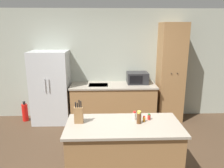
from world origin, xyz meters
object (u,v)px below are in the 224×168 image
object	(u,v)px
spice_bottle_tall_dark	(144,119)
fire_extinguisher	(25,112)
knife_block	(79,115)
spice_bottle_amber_oil	(139,118)
refrigerator	(51,87)
spice_bottle_green_herb	(134,116)
microwave	(137,78)
spice_bottle_short_red	(149,117)
pantry_cabinet	(171,73)

from	to	relation	value
spice_bottle_tall_dark	fire_extinguisher	distance (m)	3.32
knife_block	fire_extinguisher	distance (m)	2.75
spice_bottle_amber_oil	refrigerator	bearing A→B (deg)	128.72
spice_bottle_tall_dark	spice_bottle_amber_oil	xyz separation A→B (m)	(-0.08, -0.05, 0.04)
refrigerator	spice_bottle_green_herb	xyz separation A→B (m)	(1.67, -2.01, 0.12)
microwave	spice_bottle_green_herb	xyz separation A→B (m)	(-0.35, -2.12, -0.06)
microwave	fire_extinguisher	world-z (taller)	microwave
microwave	spice_bottle_amber_oil	world-z (taller)	microwave
spice_bottle_amber_oil	fire_extinguisher	xyz separation A→B (m)	(-2.38, 2.17, -0.76)
spice_bottle_short_red	spice_bottle_amber_oil	distance (m)	0.20
spice_bottle_tall_dark	microwave	bearing A→B (deg)	84.09
microwave	spice_bottle_tall_dark	bearing A→B (deg)	-95.91
spice_bottle_short_red	spice_bottle_amber_oil	size ratio (longest dim) A/B	0.49
spice_bottle_short_red	knife_block	bearing A→B (deg)	-175.78
spice_bottle_amber_oil	spice_bottle_green_herb	distance (m)	0.13
knife_block	spice_bottle_amber_oil	xyz separation A→B (m)	(0.83, -0.04, -0.04)
pantry_cabinet	fire_extinguisher	size ratio (longest dim) A/B	4.73
spice_bottle_short_red	refrigerator	bearing A→B (deg)	132.89
spice_bottle_short_red	fire_extinguisher	xyz separation A→B (m)	(-2.54, 2.05, -0.72)
knife_block	spice_bottle_amber_oil	distance (m)	0.83
refrigerator	spice_bottle_short_red	distance (m)	2.76
knife_block	spice_bottle_short_red	xyz separation A→B (m)	(0.99, 0.07, -0.08)
microwave	refrigerator	bearing A→B (deg)	-176.99
microwave	fire_extinguisher	size ratio (longest dim) A/B	1.01
knife_block	spice_bottle_tall_dark	bearing A→B (deg)	0.74
pantry_cabinet	spice_bottle_amber_oil	world-z (taller)	pantry_cabinet
pantry_cabinet	spice_bottle_amber_oil	bearing A→B (deg)	-116.22
microwave	spice_bottle_green_herb	distance (m)	2.15
refrigerator	fire_extinguisher	xyz separation A→B (m)	(-0.66, 0.03, -0.62)
fire_extinguisher	refrigerator	bearing A→B (deg)	-2.61
spice_bottle_tall_dark	pantry_cabinet	bearing A→B (deg)	64.99
microwave	spice_bottle_short_red	xyz separation A→B (m)	(-0.14, -2.13, -0.08)
spice_bottle_tall_dark	fire_extinguisher	bearing A→B (deg)	139.33
spice_bottle_green_herb	spice_bottle_short_red	bearing A→B (deg)	-1.64
spice_bottle_green_herb	spice_bottle_tall_dark	bearing A→B (deg)	-27.96
refrigerator	microwave	world-z (taller)	refrigerator
spice_bottle_tall_dark	spice_bottle_green_herb	distance (m)	0.15
spice_bottle_green_herb	refrigerator	bearing A→B (deg)	129.62
pantry_cabinet	spice_bottle_tall_dark	world-z (taller)	pantry_cabinet
refrigerator	spice_bottle_short_red	size ratio (longest dim) A/B	18.76
refrigerator	pantry_cabinet	distance (m)	2.81
refrigerator	microwave	xyz separation A→B (m)	(2.02, 0.11, 0.18)
pantry_cabinet	spice_bottle_short_red	size ratio (longest dim) A/B	25.76
spice_bottle_short_red	spice_bottle_amber_oil	bearing A→B (deg)	-144.76
spice_bottle_short_red	spice_bottle_amber_oil	world-z (taller)	spice_bottle_amber_oil
knife_block	spice_bottle_green_herb	bearing A→B (deg)	5.77
spice_bottle_amber_oil	pantry_cabinet	bearing A→B (deg)	63.78
spice_bottle_short_red	fire_extinguisher	distance (m)	3.34
pantry_cabinet	spice_bottle_tall_dark	xyz separation A→B (m)	(-0.99, -2.13, -0.21)
microwave	spice_bottle_short_red	bearing A→B (deg)	-93.89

